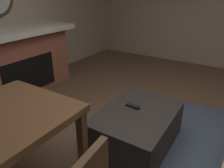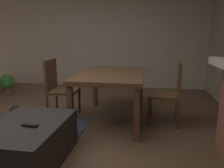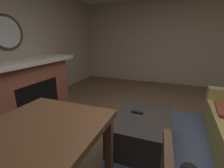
{
  "view_description": "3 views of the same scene",
  "coord_description": "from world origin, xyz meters",
  "views": [
    {
      "loc": [
        1.67,
        0.62,
        1.62
      ],
      "look_at": [
        0.13,
        -0.36,
        0.81
      ],
      "focal_mm": 34.39,
      "sensor_mm": 36.0,
      "label": 1
    },
    {
      "loc": [
        -1.96,
        -1.39,
        1.25
      ],
      "look_at": [
        0.1,
        -1.04,
        0.8
      ],
      "focal_mm": 34.11,
      "sensor_mm": 36.0,
      "label": 2
    },
    {
      "loc": [
        1.79,
        0.1,
        1.44
      ],
      "look_at": [
        -0.33,
        -0.72,
        0.76
      ],
      "focal_mm": 25.32,
      "sensor_mm": 36.0,
      "label": 3
    }
  ],
  "objects": [
    {
      "name": "ottoman_coffee_table",
      "position": [
        -0.14,
        -0.2,
        0.21
      ],
      "size": [
        0.99,
        0.73,
        0.42
      ],
      "primitive_type": "cube",
      "color": "#2D2826",
      "rests_on": "ground"
    },
    {
      "name": "small_dog",
      "position": [
        0.63,
        0.21,
        0.18
      ],
      "size": [
        0.5,
        0.49,
        0.32
      ],
      "color": "black",
      "rests_on": "ground"
    },
    {
      "name": "dining_chair_south",
      "position": [
        1.16,
        -1.74,
        0.52
      ],
      "size": [
        0.48,
        0.48,
        0.93
      ],
      "color": "brown",
      "rests_on": "ground"
    },
    {
      "name": "floor",
      "position": [
        0.0,
        0.0,
        0.0
      ],
      "size": [
        8.47,
        8.47,
        0.0
      ],
      "primitive_type": "plane",
      "color": "brown"
    },
    {
      "name": "wall_right_window_side",
      "position": [
        3.53,
        0.0,
        1.26
      ],
      "size": [
        0.12,
        6.14,
        2.52
      ],
      "primitive_type": "cube",
      "color": "beige",
      "rests_on": "ground"
    },
    {
      "name": "dining_table",
      "position": [
        1.17,
        -0.86,
        0.66
      ],
      "size": [
        1.46,
        0.97,
        0.74
      ],
      "color": "brown",
      "rests_on": "ground"
    },
    {
      "name": "tv_remote",
      "position": [
        -0.2,
        -0.29,
        0.43
      ],
      "size": [
        0.07,
        0.16,
        0.02
      ],
      "primitive_type": "cube",
      "rotation": [
        0.0,
        0.0,
        -0.1
      ],
      "color": "black",
      "rests_on": "ottoman_coffee_table"
    },
    {
      "name": "potted_plant",
      "position": [
        2.29,
        1.74,
        0.25
      ],
      "size": [
        0.32,
        0.32,
        0.45
      ],
      "color": "brown",
      "rests_on": "ground"
    },
    {
      "name": "dining_chair_north",
      "position": [
        1.16,
        0.02,
        0.52
      ],
      "size": [
        0.47,
        0.47,
        0.93
      ],
      "color": "#513823",
      "rests_on": "ground"
    }
  ]
}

